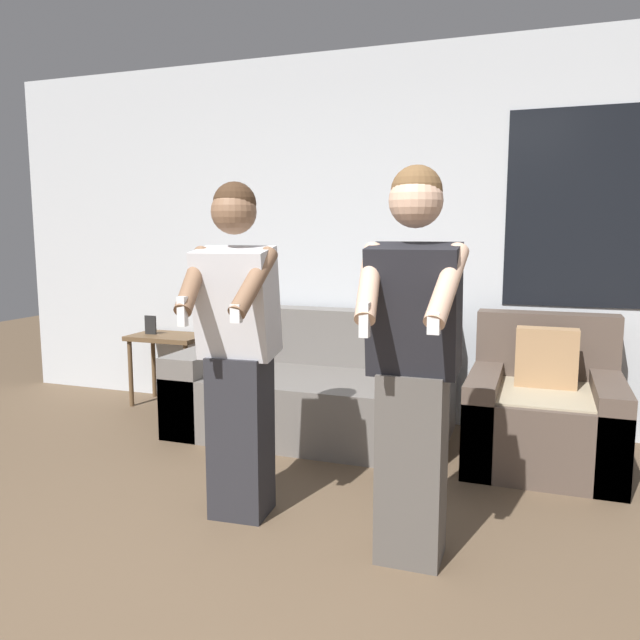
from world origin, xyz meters
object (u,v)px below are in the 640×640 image
couch (315,392)px  side_table (168,345)px  person_right (413,364)px  person_left (238,349)px  armchair (544,412)px

couch → side_table: (-1.36, 0.26, 0.20)m
person_right → couch: bearing=123.3°
person_left → person_right: (0.88, -0.14, 0.02)m
side_table → person_left: person_left is taller
armchair → person_right: size_ratio=0.57×
person_left → couch: bearing=94.5°
person_left → side_table: bearing=132.1°
side_table → person_left: bearing=-47.9°
armchair → side_table: armchair is taller
person_right → armchair: bearing=69.8°
person_left → person_right: bearing=-8.9°
side_table → person_left: size_ratio=0.45×
side_table → person_right: person_right is taller
couch → armchair: bearing=-2.1°
armchair → person_left: size_ratio=0.58×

